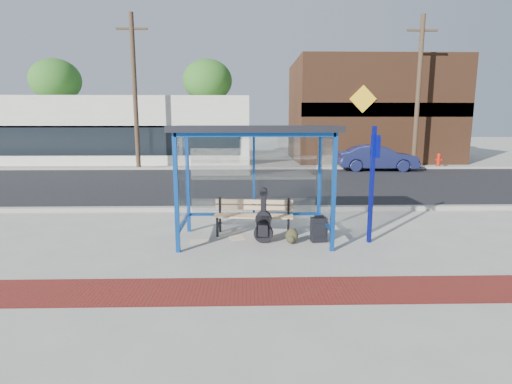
{
  "coord_description": "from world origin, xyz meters",
  "views": [
    {
      "loc": [
        -0.17,
        -8.22,
        2.49
      ],
      "look_at": [
        0.04,
        0.2,
        1.01
      ],
      "focal_mm": 28.0,
      "sensor_mm": 36.0,
      "label": 1
    }
  ],
  "objects_px": {
    "suitcase": "(319,230)",
    "fire_hydrant": "(439,160)",
    "bench": "(254,214)",
    "parked_car": "(377,158)",
    "guitar_bag": "(263,224)",
    "backpack": "(292,237)"
  },
  "relations": [
    {
      "from": "bench",
      "to": "parked_car",
      "type": "distance_m",
      "value": 13.66
    },
    {
      "from": "bench",
      "to": "guitar_bag",
      "type": "distance_m",
      "value": 0.66
    },
    {
      "from": "backpack",
      "to": "parked_car",
      "type": "bearing_deg",
      "value": 80.71
    },
    {
      "from": "backpack",
      "to": "parked_car",
      "type": "height_order",
      "value": "parked_car"
    },
    {
      "from": "guitar_bag",
      "to": "backpack",
      "type": "bearing_deg",
      "value": 2.89
    },
    {
      "from": "bench",
      "to": "suitcase",
      "type": "relative_size",
      "value": 3.13
    },
    {
      "from": "bench",
      "to": "guitar_bag",
      "type": "xyz_separation_m",
      "value": [
        0.2,
        -0.63,
        -0.07
      ]
    },
    {
      "from": "bench",
      "to": "backpack",
      "type": "bearing_deg",
      "value": -37.14
    },
    {
      "from": "parked_car",
      "to": "fire_hydrant",
      "type": "bearing_deg",
      "value": -69.27
    },
    {
      "from": "suitcase",
      "to": "backpack",
      "type": "relative_size",
      "value": 1.79
    },
    {
      "from": "parked_car",
      "to": "fire_hydrant",
      "type": "distance_m",
      "value": 3.98
    },
    {
      "from": "suitcase",
      "to": "fire_hydrant",
      "type": "distance_m",
      "value": 16.44
    },
    {
      "from": "suitcase",
      "to": "backpack",
      "type": "bearing_deg",
      "value": -175.25
    },
    {
      "from": "guitar_bag",
      "to": "backpack",
      "type": "xyz_separation_m",
      "value": [
        0.58,
        -0.09,
        -0.25
      ]
    },
    {
      "from": "bench",
      "to": "suitcase",
      "type": "height_order",
      "value": "bench"
    },
    {
      "from": "bench",
      "to": "guitar_bag",
      "type": "bearing_deg",
      "value": -67.21
    },
    {
      "from": "bench",
      "to": "suitcase",
      "type": "distance_m",
      "value": 1.5
    },
    {
      "from": "guitar_bag",
      "to": "fire_hydrant",
      "type": "relative_size",
      "value": 1.35
    },
    {
      "from": "guitar_bag",
      "to": "suitcase",
      "type": "bearing_deg",
      "value": 12.99
    },
    {
      "from": "guitar_bag",
      "to": "fire_hydrant",
      "type": "distance_m",
      "value": 17.14
    },
    {
      "from": "guitar_bag",
      "to": "fire_hydrant",
      "type": "bearing_deg",
      "value": 64.63
    },
    {
      "from": "fire_hydrant",
      "to": "backpack",
      "type": "bearing_deg",
      "value": -125.08
    }
  ]
}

